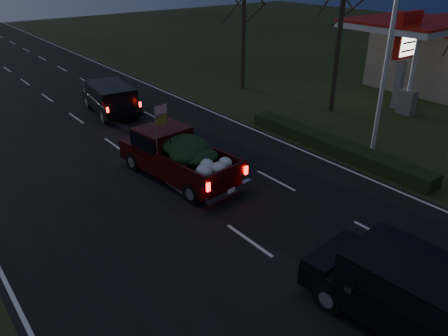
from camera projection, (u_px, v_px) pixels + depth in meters
ground at (249, 241)px, 14.12m from camera, size 120.00×120.00×0.00m
road_asphalt at (249, 241)px, 14.12m from camera, size 14.00×120.00×0.02m
hedge_row at (333, 146)px, 20.43m from camera, size 1.00×10.00×0.60m
light_pole at (392, 30)px, 18.39m from camera, size 0.50×0.90×9.16m
gas_price_pylon at (406, 44)px, 24.85m from camera, size 2.00×0.41×5.57m
gas_canopy at (411, 28)px, 26.42m from camera, size 7.10×6.10×4.88m
bare_tree_far at (244, 9)px, 28.12m from camera, size 3.60×3.60×7.00m
pickup_truck at (178, 153)px, 17.72m from camera, size 2.70×5.76×2.92m
lead_suv at (111, 96)px, 25.10m from camera, size 2.58×5.06×1.39m
rear_suv at (424, 295)px, 10.22m from camera, size 2.75×5.46×1.52m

